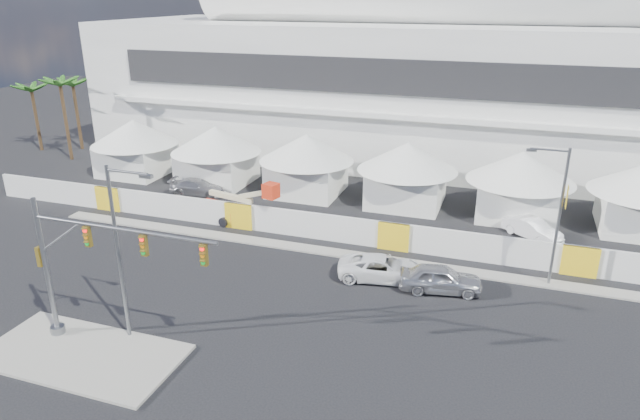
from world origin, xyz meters
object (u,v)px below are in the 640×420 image
(sedan_silver, at_px, (440,278))
(streetlight_curb, at_px, (557,208))
(boom_lift, at_px, (227,208))
(pickup_curb, at_px, (382,268))
(traffic_mast, at_px, (80,267))
(lot_car_c, at_px, (197,187))
(lot_car_a, at_px, (532,229))
(streetlight_median, at_px, (121,243))

(sedan_silver, distance_m, streetlight_curb, 7.98)
(sedan_silver, distance_m, boom_lift, 18.53)
(pickup_curb, bearing_deg, boom_lift, 57.96)
(traffic_mast, distance_m, streetlight_curb, 26.57)
(lot_car_c, bearing_deg, streetlight_curb, -111.66)
(streetlight_curb, distance_m, boom_lift, 24.13)
(lot_car_a, xyz_separation_m, boom_lift, (-22.80, -4.24, 0.32))
(lot_car_a, distance_m, streetlight_median, 28.92)
(traffic_mast, bearing_deg, pickup_curb, 43.14)
(streetlight_median, bearing_deg, streetlight_curb, 32.91)
(pickup_curb, xyz_separation_m, streetlight_curb, (9.77, 2.63, 4.30))
(sedan_silver, distance_m, traffic_mast, 20.15)
(traffic_mast, bearing_deg, streetlight_curb, 32.81)
(lot_car_a, height_order, traffic_mast, traffic_mast)
(lot_car_c, bearing_deg, boom_lift, -137.40)
(sedan_silver, height_order, traffic_mast, traffic_mast)
(lot_car_a, distance_m, lot_car_c, 28.25)
(lot_car_c, distance_m, streetlight_median, 23.16)
(sedan_silver, relative_size, traffic_mast, 0.48)
(traffic_mast, xyz_separation_m, streetlight_curb, (22.32, 14.39, 0.70))
(lot_car_a, distance_m, boom_lift, 23.19)
(boom_lift, bearing_deg, lot_car_a, 23.76)
(streetlight_median, bearing_deg, sedan_silver, 35.46)
(streetlight_curb, bearing_deg, sedan_silver, -153.79)
(lot_car_c, relative_size, boom_lift, 0.62)
(sedan_silver, bearing_deg, pickup_curb, 73.82)
(sedan_silver, relative_size, lot_car_a, 1.11)
(sedan_silver, bearing_deg, streetlight_curb, -74.34)
(lot_car_a, bearing_deg, streetlight_median, 173.61)
(lot_car_c, distance_m, traffic_mast, 23.39)
(traffic_mast, bearing_deg, boom_lift, 94.19)
(lot_car_a, bearing_deg, boom_lift, 137.96)
(sedan_silver, height_order, streetlight_median, streetlight_median)
(pickup_curb, distance_m, streetlight_curb, 10.99)
(lot_car_a, bearing_deg, streetlight_curb, -136.31)
(lot_car_a, height_order, streetlight_median, streetlight_median)
(lot_car_a, relative_size, boom_lift, 0.56)
(streetlight_curb, bearing_deg, streetlight_median, -147.09)
(sedan_silver, relative_size, streetlight_curb, 0.57)
(lot_car_a, bearing_deg, sedan_silver, -169.77)
(sedan_silver, bearing_deg, lot_car_a, -37.76)
(lot_car_a, relative_size, traffic_mast, 0.43)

